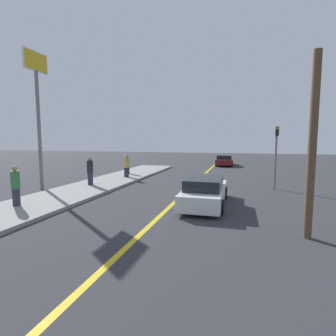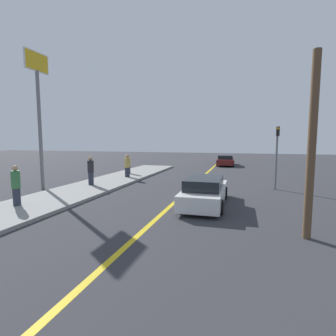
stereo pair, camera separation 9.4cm
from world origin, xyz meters
The scene contains 11 objects.
road_center_line centered at (0.00, 18.00, 0.00)m, with size 0.20×60.00×0.01m.
sidewalk_left centered at (-5.87, 14.16, 0.08)m, with size 3.45×28.31×0.15m.
car_near_right_lane centered at (1.46, 12.92, 0.63)m, with size 1.88×4.76×1.30m.
car_ahead_center centered at (1.11, 32.12, 0.61)m, with size 2.15×4.76×1.22m.
pedestrian_near_curb centered at (-6.29, 9.98, 1.03)m, with size 0.36×0.36×1.75m.
pedestrian_mid_group centered at (-6.11, 15.47, 1.05)m, with size 0.39×0.39×1.80m.
pedestrian_far_standing centered at (-5.40, 19.33, 1.00)m, with size 0.43×0.43×1.72m.
pedestrian_by_sign centered at (-6.18, 21.25, 0.92)m, with size 0.38×0.38×1.55m.
traffic_light centered at (5.01, 17.83, 2.32)m, with size 0.18×0.40×3.75m.
roadside_sign centered at (-8.47, 13.97, 5.74)m, with size 0.20×1.81×8.01m.
utility_pole centered at (5.04, 9.69, 2.78)m, with size 0.24×0.24×5.56m.
Camera 1 is at (3.02, 1.07, 3.01)m, focal length 28.00 mm.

